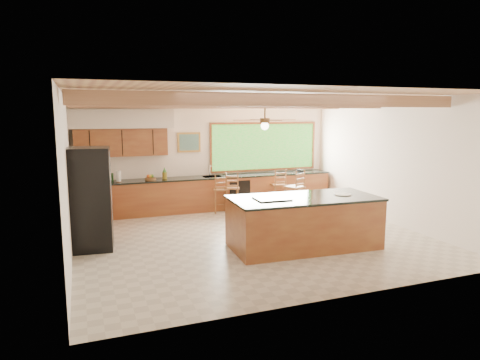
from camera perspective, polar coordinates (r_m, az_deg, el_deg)
name	(u,v)px	position (r m, az deg, el deg)	size (l,w,h in m)	color
ground	(252,237)	(9.26, 1.61, -7.66)	(7.20, 7.20, 0.00)	beige
room_shell	(234,133)	(9.43, -0.80, 6.32)	(7.27, 6.54, 3.02)	white
counter_run	(186,197)	(11.24, -7.15, -2.32)	(7.12, 3.10, 1.23)	brown
island	(304,222)	(8.59, 8.49, -5.56)	(2.97, 1.51, 1.03)	brown
refrigerator	(90,199)	(8.76, -19.31, -2.39)	(0.85, 0.83, 2.00)	black
bar_stool_a	(221,190)	(11.34, -2.50, -1.36)	(0.46, 0.46, 1.05)	brown
bar_stool_b	(232,189)	(11.43, -1.04, -1.14)	(0.48, 0.48, 1.09)	brown
bar_stool_c	(279,185)	(11.96, 5.24, -0.69)	(0.42, 0.42, 1.10)	brown
bar_stool_d	(296,188)	(11.34, 7.44, -1.03)	(0.55, 0.55, 1.17)	brown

